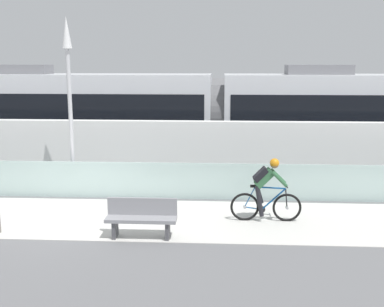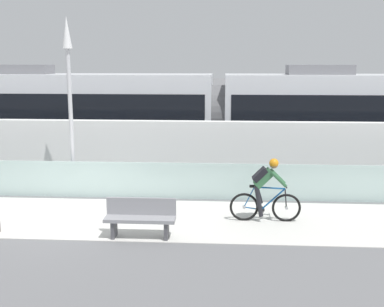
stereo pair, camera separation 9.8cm
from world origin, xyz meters
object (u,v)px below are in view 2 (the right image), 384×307
(lamp_post_antenna, at_px, (69,84))
(bench, at_px, (140,217))
(tram, at_px, (218,115))
(cyclist_on_bike, at_px, (265,190))

(lamp_post_antenna, xyz_separation_m, bench, (2.61, -3.44, -2.81))
(lamp_post_antenna, bearing_deg, tram, 47.82)
(tram, relative_size, lamp_post_antenna, 4.34)
(cyclist_on_bike, height_order, lamp_post_antenna, lamp_post_antenna)
(lamp_post_antenna, relative_size, bench, 3.25)
(cyclist_on_bike, bearing_deg, lamp_post_antenna, 158.72)
(tram, distance_m, bench, 8.42)
(tram, bearing_deg, lamp_post_antenna, -132.18)
(tram, bearing_deg, bench, -101.43)
(tram, relative_size, bench, 14.10)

